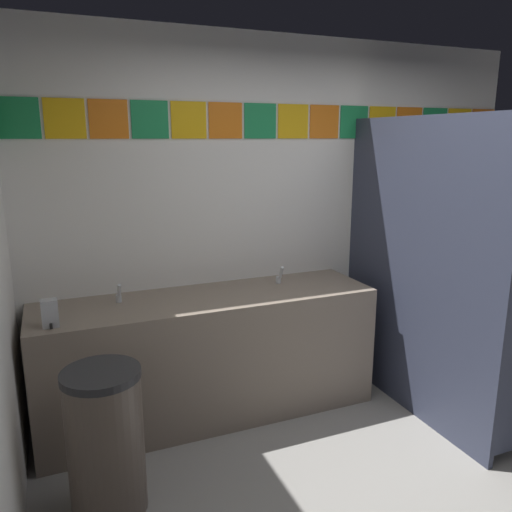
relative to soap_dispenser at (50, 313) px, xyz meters
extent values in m
cube|color=white|center=(1.75, 0.54, 0.37)|extent=(3.92, 0.08, 2.61)
cube|color=#1E8C4C|center=(-0.08, 0.49, 1.08)|extent=(0.24, 0.01, 0.24)
cube|color=yellow|center=(0.19, 0.49, 1.08)|extent=(0.24, 0.01, 0.24)
cube|color=orange|center=(0.45, 0.49, 1.08)|extent=(0.24, 0.01, 0.24)
cube|color=#1E8C4C|center=(0.71, 0.49, 1.08)|extent=(0.24, 0.01, 0.24)
cube|color=yellow|center=(0.97, 0.49, 1.08)|extent=(0.24, 0.01, 0.24)
cube|color=orange|center=(1.23, 0.49, 1.08)|extent=(0.24, 0.01, 0.24)
cube|color=#1E8C4C|center=(1.49, 0.49, 1.08)|extent=(0.24, 0.01, 0.24)
cube|color=yellow|center=(1.75, 0.49, 1.08)|extent=(0.24, 0.01, 0.24)
cube|color=orange|center=(2.01, 0.49, 1.08)|extent=(0.24, 0.01, 0.24)
cube|color=#1E8C4C|center=(2.27, 0.49, 1.08)|extent=(0.24, 0.01, 0.24)
cube|color=yellow|center=(2.54, 0.49, 1.08)|extent=(0.24, 0.01, 0.24)
cube|color=orange|center=(2.80, 0.49, 1.08)|extent=(0.24, 0.01, 0.24)
cube|color=#1E8C4C|center=(3.06, 0.49, 1.08)|extent=(0.24, 0.01, 0.24)
cube|color=yellow|center=(3.32, 0.49, 1.08)|extent=(0.24, 0.01, 0.24)
cube|color=orange|center=(3.58, 0.49, 1.08)|extent=(0.24, 0.01, 0.24)
cube|color=gray|center=(0.98, 0.19, -0.51)|extent=(2.28, 0.62, 0.86)
cube|color=gray|center=(0.98, 0.48, -0.12)|extent=(2.28, 0.03, 0.08)
cylinder|color=white|center=(0.41, 0.16, -0.13)|extent=(0.34, 0.34, 0.10)
cylinder|color=white|center=(1.55, 0.16, -0.13)|extent=(0.34, 0.34, 0.10)
cylinder|color=silver|center=(0.41, 0.30, -0.05)|extent=(0.04, 0.04, 0.05)
cylinder|color=silver|center=(0.41, 0.25, 0.02)|extent=(0.02, 0.06, 0.09)
cylinder|color=silver|center=(1.55, 0.30, -0.05)|extent=(0.04, 0.04, 0.05)
cylinder|color=silver|center=(1.55, 0.25, 0.02)|extent=(0.02, 0.06, 0.09)
cube|color=#B7BABF|center=(0.00, 0.00, 0.00)|extent=(0.09, 0.07, 0.16)
cylinder|color=black|center=(0.00, -0.04, -0.06)|extent=(0.02, 0.02, 0.03)
cube|color=#33384C|center=(2.31, -0.28, 0.08)|extent=(0.04, 1.55, 2.04)
cylinder|color=silver|center=(2.33, -1.03, 0.18)|extent=(0.02, 0.02, 0.10)
cylinder|color=white|center=(2.94, 0.02, -0.74)|extent=(0.38, 0.38, 0.40)
torus|color=white|center=(2.94, 0.02, -0.52)|extent=(0.39, 0.39, 0.05)
cube|color=white|center=(2.94, 0.23, -0.37)|extent=(0.34, 0.17, 0.34)
cylinder|color=brown|center=(0.21, -0.52, -0.57)|extent=(0.38, 0.38, 0.75)
cylinder|color=#262628|center=(0.21, -0.52, -0.17)|extent=(0.39, 0.39, 0.04)
camera|label=1|loc=(0.04, -2.92, 0.97)|focal=35.39mm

